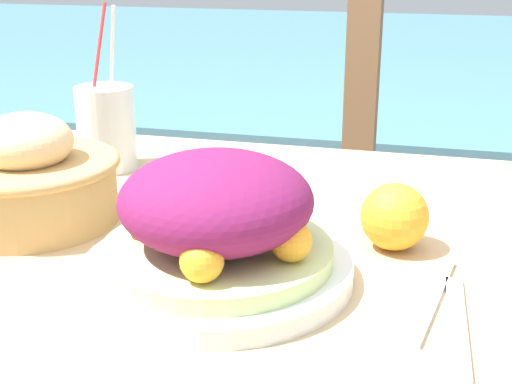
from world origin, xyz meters
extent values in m
cube|color=tan|center=(0.00, 0.00, 0.72)|extent=(1.00, 0.92, 0.04)
cube|color=tan|center=(-0.44, 0.40, 0.35)|extent=(0.06, 0.06, 0.70)
cube|color=brown|center=(0.00, 0.90, 0.53)|extent=(0.07, 0.07, 1.06)
cube|color=teal|center=(0.00, 3.40, 0.25)|extent=(12.00, 4.00, 0.49)
cylinder|color=silver|center=(-0.04, -0.04, 0.75)|extent=(0.27, 0.27, 0.02)
cylinder|color=#C6DB8E|center=(-0.04, -0.04, 0.77)|extent=(0.23, 0.23, 0.02)
ellipsoid|color=#72194C|center=(-0.04, -0.04, 0.83)|extent=(0.19, 0.19, 0.09)
sphere|color=#F9A328|center=(0.04, -0.06, 0.80)|extent=(0.04, 0.04, 0.04)
sphere|color=#F9A328|center=(-0.06, 0.04, 0.80)|extent=(0.04, 0.04, 0.04)
sphere|color=#F9A328|center=(-0.12, -0.04, 0.80)|extent=(0.04, 0.04, 0.04)
sphere|color=#F9A328|center=(-0.02, -0.12, 0.80)|extent=(0.04, 0.04, 0.04)
cylinder|color=silver|center=(-0.30, 0.27, 0.80)|extent=(0.09, 0.09, 0.12)
cylinder|color=red|center=(-0.32, 0.28, 0.88)|extent=(0.02, 0.08, 0.21)
cylinder|color=white|center=(-0.29, 0.28, 0.88)|extent=(0.05, 0.06, 0.21)
cylinder|color=tan|center=(-0.30, 0.05, 0.78)|extent=(0.21, 0.21, 0.08)
torus|color=tan|center=(-0.30, 0.05, 0.82)|extent=(0.22, 0.22, 0.01)
ellipsoid|color=beige|center=(-0.30, 0.05, 0.84)|extent=(0.11, 0.11, 0.07)
cube|color=silver|center=(0.17, -0.03, 0.74)|extent=(0.04, 0.18, 0.00)
cube|color=silver|center=(0.20, -0.08, 0.74)|extent=(0.02, 0.18, 0.00)
sphere|color=#F9A328|center=(0.13, 0.08, 0.78)|extent=(0.07, 0.07, 0.07)
camera|label=1|loc=(0.17, -0.66, 1.07)|focal=50.00mm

